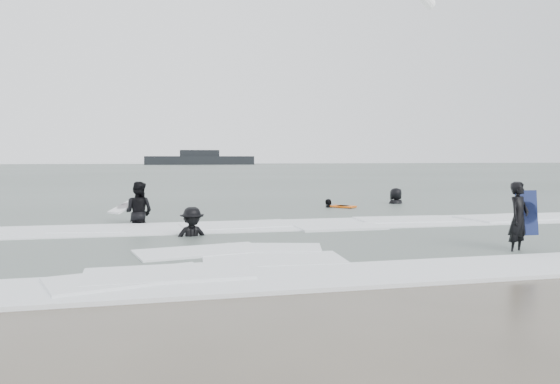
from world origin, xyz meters
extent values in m
plane|color=brown|center=(0.00, 0.00, 0.00)|extent=(320.00, 320.00, 0.00)
plane|color=#47544C|center=(0.00, 80.00, 0.06)|extent=(320.00, 320.00, 0.00)
imported|color=black|center=(4.19, 0.76, 0.00)|extent=(0.67, 0.59, 1.54)
imported|color=black|center=(-3.78, 7.52, 0.00)|extent=(1.12, 1.03, 1.86)
imported|color=black|center=(-2.38, 4.40, 0.00)|extent=(1.15, 0.79, 1.65)
imported|color=black|center=(3.36, 11.22, 0.00)|extent=(0.96, 0.82, 1.55)
imported|color=black|center=(6.71, 12.30, 0.00)|extent=(1.03, 0.80, 1.88)
cube|color=white|center=(0.00, -0.60, 0.03)|extent=(30.03, 2.32, 0.07)
cube|color=white|center=(0.00, 6.00, 0.04)|extent=(30.00, 2.60, 0.09)
cube|color=black|center=(7.60, 137.23, 1.19)|extent=(28.65, 5.12, 2.25)
cube|color=black|center=(7.60, 137.23, 3.13)|extent=(10.23, 3.07, 1.64)
camera|label=1|loc=(-3.19, -9.26, 2.03)|focal=35.00mm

